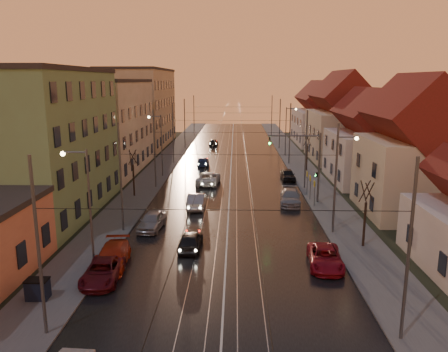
# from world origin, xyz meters

# --- Properties ---
(ground) EXTENTS (160.00, 160.00, 0.00)m
(ground) POSITION_xyz_m (0.00, 0.00, 0.00)
(ground) COLOR black
(ground) RESTS_ON ground
(road) EXTENTS (16.00, 120.00, 0.04)m
(road) POSITION_xyz_m (0.00, 40.00, 0.02)
(road) COLOR black
(road) RESTS_ON ground
(sidewalk_left) EXTENTS (4.00, 120.00, 0.15)m
(sidewalk_left) POSITION_xyz_m (-10.00, 40.00, 0.07)
(sidewalk_left) COLOR #4C4C4C
(sidewalk_left) RESTS_ON ground
(sidewalk_right) EXTENTS (4.00, 120.00, 0.15)m
(sidewalk_right) POSITION_xyz_m (10.00, 40.00, 0.07)
(sidewalk_right) COLOR #4C4C4C
(sidewalk_right) RESTS_ON ground
(tram_rail_0) EXTENTS (0.06, 120.00, 0.03)m
(tram_rail_0) POSITION_xyz_m (-2.20, 40.00, 0.06)
(tram_rail_0) COLOR gray
(tram_rail_0) RESTS_ON road
(tram_rail_1) EXTENTS (0.06, 120.00, 0.03)m
(tram_rail_1) POSITION_xyz_m (-0.77, 40.00, 0.06)
(tram_rail_1) COLOR gray
(tram_rail_1) RESTS_ON road
(tram_rail_2) EXTENTS (0.06, 120.00, 0.03)m
(tram_rail_2) POSITION_xyz_m (0.77, 40.00, 0.06)
(tram_rail_2) COLOR gray
(tram_rail_2) RESTS_ON road
(tram_rail_3) EXTENTS (0.06, 120.00, 0.03)m
(tram_rail_3) POSITION_xyz_m (2.20, 40.00, 0.06)
(tram_rail_3) COLOR gray
(tram_rail_3) RESTS_ON road
(apartment_left_1) EXTENTS (10.00, 18.00, 13.00)m
(apartment_left_1) POSITION_xyz_m (-17.50, 14.00, 6.50)
(apartment_left_1) COLOR #668454
(apartment_left_1) RESTS_ON ground
(apartment_left_2) EXTENTS (10.00, 20.00, 12.00)m
(apartment_left_2) POSITION_xyz_m (-17.50, 34.00, 6.00)
(apartment_left_2) COLOR tan
(apartment_left_2) RESTS_ON ground
(apartment_left_3) EXTENTS (10.00, 24.00, 14.00)m
(apartment_left_3) POSITION_xyz_m (-17.50, 58.00, 7.00)
(apartment_left_3) COLOR tan
(apartment_left_3) RESTS_ON ground
(house_right_1) EXTENTS (8.67, 10.20, 10.80)m
(house_right_1) POSITION_xyz_m (17.00, 15.00, 5.45)
(house_right_1) COLOR beige
(house_right_1) RESTS_ON ground
(house_right_2) EXTENTS (9.18, 12.24, 9.20)m
(house_right_2) POSITION_xyz_m (17.00, 28.00, 4.64)
(house_right_2) COLOR beige
(house_right_2) RESTS_ON ground
(house_right_3) EXTENTS (9.18, 14.28, 11.50)m
(house_right_3) POSITION_xyz_m (17.00, 43.00, 5.80)
(house_right_3) COLOR beige
(house_right_3) RESTS_ON ground
(house_right_4) EXTENTS (9.18, 16.32, 10.00)m
(house_right_4) POSITION_xyz_m (17.00, 61.00, 5.05)
(house_right_4) COLOR beige
(house_right_4) RESTS_ON ground
(catenary_pole_l_0) EXTENTS (0.16, 0.16, 9.00)m
(catenary_pole_l_0) POSITION_xyz_m (-8.60, -6.00, 4.50)
(catenary_pole_l_0) COLOR #595B60
(catenary_pole_l_0) RESTS_ON ground
(catenary_pole_r_0) EXTENTS (0.16, 0.16, 9.00)m
(catenary_pole_r_0) POSITION_xyz_m (8.60, -6.00, 4.50)
(catenary_pole_r_0) COLOR #595B60
(catenary_pole_r_0) RESTS_ON ground
(catenary_pole_l_1) EXTENTS (0.16, 0.16, 9.00)m
(catenary_pole_l_1) POSITION_xyz_m (-8.60, 9.00, 4.50)
(catenary_pole_l_1) COLOR #595B60
(catenary_pole_l_1) RESTS_ON ground
(catenary_pole_r_1) EXTENTS (0.16, 0.16, 9.00)m
(catenary_pole_r_1) POSITION_xyz_m (8.60, 9.00, 4.50)
(catenary_pole_r_1) COLOR #595B60
(catenary_pole_r_1) RESTS_ON ground
(catenary_pole_l_2) EXTENTS (0.16, 0.16, 9.00)m
(catenary_pole_l_2) POSITION_xyz_m (-8.60, 24.00, 4.50)
(catenary_pole_l_2) COLOR #595B60
(catenary_pole_l_2) RESTS_ON ground
(catenary_pole_r_2) EXTENTS (0.16, 0.16, 9.00)m
(catenary_pole_r_2) POSITION_xyz_m (8.60, 24.00, 4.50)
(catenary_pole_r_2) COLOR #595B60
(catenary_pole_r_2) RESTS_ON ground
(catenary_pole_l_3) EXTENTS (0.16, 0.16, 9.00)m
(catenary_pole_l_3) POSITION_xyz_m (-8.60, 39.00, 4.50)
(catenary_pole_l_3) COLOR #595B60
(catenary_pole_l_3) RESTS_ON ground
(catenary_pole_r_3) EXTENTS (0.16, 0.16, 9.00)m
(catenary_pole_r_3) POSITION_xyz_m (8.60, 39.00, 4.50)
(catenary_pole_r_3) COLOR #595B60
(catenary_pole_r_3) RESTS_ON ground
(catenary_pole_l_4) EXTENTS (0.16, 0.16, 9.00)m
(catenary_pole_l_4) POSITION_xyz_m (-8.60, 54.00, 4.50)
(catenary_pole_l_4) COLOR #595B60
(catenary_pole_l_4) RESTS_ON ground
(catenary_pole_r_4) EXTENTS (0.16, 0.16, 9.00)m
(catenary_pole_r_4) POSITION_xyz_m (8.60, 54.00, 4.50)
(catenary_pole_r_4) COLOR #595B60
(catenary_pole_r_4) RESTS_ON ground
(catenary_pole_l_5) EXTENTS (0.16, 0.16, 9.00)m
(catenary_pole_l_5) POSITION_xyz_m (-8.60, 72.00, 4.50)
(catenary_pole_l_5) COLOR #595B60
(catenary_pole_l_5) RESTS_ON ground
(catenary_pole_r_5) EXTENTS (0.16, 0.16, 9.00)m
(catenary_pole_r_5) POSITION_xyz_m (8.60, 72.00, 4.50)
(catenary_pole_r_5) COLOR #595B60
(catenary_pole_r_5) RESTS_ON ground
(street_lamp_0) EXTENTS (1.75, 0.32, 8.00)m
(street_lamp_0) POSITION_xyz_m (-9.10, 2.00, 4.89)
(street_lamp_0) COLOR #595B60
(street_lamp_0) RESTS_ON ground
(street_lamp_1) EXTENTS (1.75, 0.32, 8.00)m
(street_lamp_1) POSITION_xyz_m (9.10, 10.00, 4.89)
(street_lamp_1) COLOR #595B60
(street_lamp_1) RESTS_ON ground
(street_lamp_2) EXTENTS (1.75, 0.32, 8.00)m
(street_lamp_2) POSITION_xyz_m (-9.10, 30.00, 4.89)
(street_lamp_2) COLOR #595B60
(street_lamp_2) RESTS_ON ground
(street_lamp_3) EXTENTS (1.75, 0.32, 8.00)m
(street_lamp_3) POSITION_xyz_m (9.10, 46.00, 4.89)
(street_lamp_3) COLOR #595B60
(street_lamp_3) RESTS_ON ground
(traffic_light_mast) EXTENTS (5.30, 0.32, 7.20)m
(traffic_light_mast) POSITION_xyz_m (7.99, 18.00, 4.60)
(traffic_light_mast) COLOR #595B60
(traffic_light_mast) RESTS_ON ground
(bare_tree_0) EXTENTS (1.09, 1.09, 5.11)m
(bare_tree_0) POSITION_xyz_m (-10.20, 20.00, 2.49)
(bare_tree_0) COLOR black
(bare_tree_0) RESTS_ON ground
(bare_tree_1) EXTENTS (1.09, 1.09, 5.11)m
(bare_tree_1) POSITION_xyz_m (10.20, 6.00, 2.49)
(bare_tree_1) COLOR black
(bare_tree_1) RESTS_ON ground
(bare_tree_2) EXTENTS (1.09, 1.09, 5.11)m
(bare_tree_2) POSITION_xyz_m (10.40, 34.00, 2.49)
(bare_tree_2) COLOR black
(bare_tree_2) RESTS_ON ground
(driving_car_0) EXTENTS (1.72, 4.01, 1.35)m
(driving_car_0) POSITION_xyz_m (-2.66, 5.37, 0.68)
(driving_car_0) COLOR black
(driving_car_0) RESTS_ON ground
(driving_car_1) EXTENTS (1.63, 4.58, 1.51)m
(driving_car_1) POSITION_xyz_m (-3.16, 16.01, 0.75)
(driving_car_1) COLOR #9F9EA3
(driving_car_1) RESTS_ON ground
(driving_car_2) EXTENTS (2.89, 5.59, 1.51)m
(driving_car_2) POSITION_xyz_m (-2.60, 25.96, 0.75)
(driving_car_2) COLOR #B8B8B8
(driving_car_2) RESTS_ON ground
(driving_car_3) EXTENTS (1.93, 4.31, 1.23)m
(driving_car_3) POSITION_xyz_m (-4.08, 37.53, 0.61)
(driving_car_3) COLOR #172347
(driving_car_3) RESTS_ON ground
(driving_car_4) EXTENTS (1.70, 3.84, 1.29)m
(driving_car_4) POSITION_xyz_m (-3.57, 57.75, 0.64)
(driving_car_4) COLOR black
(driving_car_4) RESTS_ON ground
(parked_left_1) EXTENTS (2.34, 4.69, 1.28)m
(parked_left_1) POSITION_xyz_m (-7.60, 0.02, 0.64)
(parked_left_1) COLOR #4F0D16
(parked_left_1) RESTS_ON ground
(parked_left_2) EXTENTS (2.36, 5.03, 1.42)m
(parked_left_2) POSITION_xyz_m (-7.60, 2.17, 0.71)
(parked_left_2) COLOR #A82710
(parked_left_2) RESTS_ON ground
(parked_left_3) EXTENTS (2.14, 4.45, 1.47)m
(parked_left_3) POSITION_xyz_m (-6.35, 9.72, 0.73)
(parked_left_3) COLOR #95969A
(parked_left_3) RESTS_ON ground
(parked_right_0) EXTENTS (2.53, 4.83, 1.30)m
(parked_right_0) POSITION_xyz_m (6.67, 2.50, 0.65)
(parked_right_0) COLOR maroon
(parked_right_0) RESTS_ON ground
(parked_right_1) EXTENTS (2.49, 5.10, 1.43)m
(parked_right_1) POSITION_xyz_m (6.20, 17.65, 0.71)
(parked_right_1) COLOR gray
(parked_right_1) RESTS_ON ground
(parked_right_2) EXTENTS (1.78, 4.09, 1.37)m
(parked_right_2) POSITION_xyz_m (7.18, 28.50, 0.69)
(parked_right_2) COLOR black
(parked_right_2) RESTS_ON ground
(dumpster) EXTENTS (1.21, 0.82, 1.10)m
(dumpster) POSITION_xyz_m (-10.49, -2.64, 0.70)
(dumpster) COLOR black
(dumpster) RESTS_ON sidewalk_left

